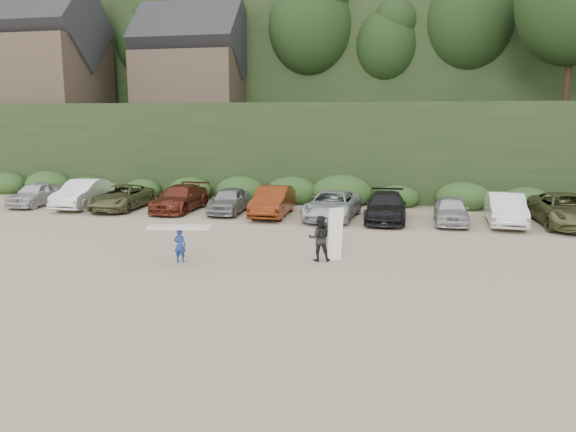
# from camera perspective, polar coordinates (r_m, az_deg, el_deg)

# --- Properties ---
(ground) EXTENTS (120.00, 120.00, 0.00)m
(ground) POSITION_cam_1_polar(r_m,az_deg,el_deg) (19.82, -3.29, -5.15)
(ground) COLOR tan
(ground) RESTS_ON ground
(hillside_backdrop) EXTENTS (90.00, 41.50, 28.00)m
(hillside_backdrop) POSITION_cam_1_polar(r_m,az_deg,el_deg) (54.89, 7.23, 16.40)
(hillside_backdrop) COLOR black
(hillside_backdrop) RESTS_ON ground
(parked_cars) EXTENTS (39.44, 6.30, 1.60)m
(parked_cars) POSITION_cam_1_polar(r_m,az_deg,el_deg) (28.73, 8.99, 1.08)
(parked_cars) COLOR silver
(parked_cars) RESTS_ON ground
(child_surfer) EXTENTS (2.29, 1.05, 1.33)m
(child_surfer) POSITION_cam_1_polar(r_m,az_deg,el_deg) (20.57, -10.95, -2.16)
(child_surfer) COLOR navy
(child_surfer) RESTS_ON ground
(adult_surfer) EXTENTS (1.32, 0.79, 1.97)m
(adult_surfer) POSITION_cam_1_polar(r_m,az_deg,el_deg) (20.42, 3.37, -2.24)
(adult_surfer) COLOR black
(adult_surfer) RESTS_ON ground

